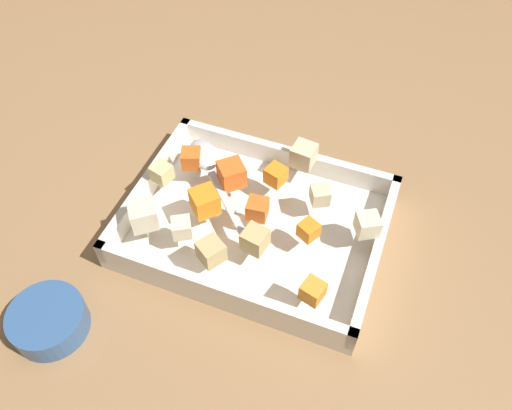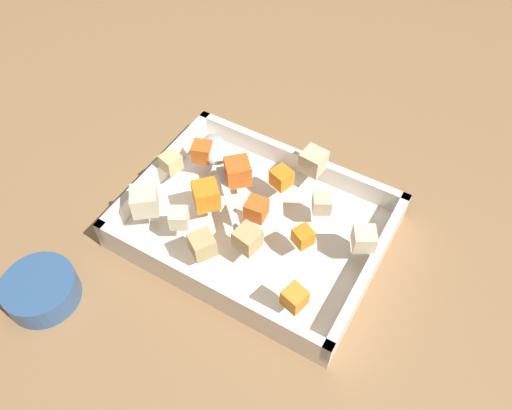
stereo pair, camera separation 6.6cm
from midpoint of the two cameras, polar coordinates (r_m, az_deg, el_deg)
ground_plane at (r=0.71m, az=-3.51°, el=-3.90°), size 4.00×4.00×0.00m
baking_dish at (r=0.70m, az=-2.71°, el=-2.45°), size 0.34×0.26×0.05m
carrot_chunk_mid_right at (r=0.69m, az=-5.48°, el=3.30°), size 0.05×0.05×0.03m
carrot_chunk_corner_sw at (r=0.67m, az=-8.58°, el=0.21°), size 0.05×0.05×0.03m
carrot_chunk_front_center at (r=0.59m, az=3.12°, el=-9.77°), size 0.03×0.03×0.02m
carrot_chunk_far_left at (r=0.73m, az=-9.86°, el=4.99°), size 0.03×0.03×0.03m
carrot_chunk_rim_edge at (r=0.69m, az=-0.52°, el=3.20°), size 0.03×0.03×0.02m
carrot_chunk_near_right at (r=0.66m, az=-2.74°, el=-0.62°), size 0.03×0.03×0.03m
carrot_chunk_under_handle at (r=0.64m, az=2.84°, el=-3.20°), size 0.03×0.03×0.02m
potato_chunk_corner_se at (r=0.65m, az=-11.20°, el=-2.68°), size 0.03×0.03×0.02m
potato_chunk_near_left at (r=0.63m, az=-3.15°, el=-4.06°), size 0.03×0.03×0.03m
potato_chunk_corner_ne at (r=0.67m, az=4.37°, el=0.93°), size 0.03×0.03×0.02m
potato_chunk_heap_top at (r=0.72m, az=2.70°, el=5.44°), size 0.03×0.03×0.03m
potato_chunk_back_center at (r=0.72m, az=-13.10°, el=3.35°), size 0.03×0.03×0.02m
potato_chunk_far_right at (r=0.67m, az=-15.26°, el=-1.25°), size 0.05×0.05×0.03m
potato_chunk_near_spoon at (r=0.65m, az=9.50°, el=-2.35°), size 0.04×0.04×0.03m
potato_chunk_corner_nw at (r=0.62m, az=-8.10°, el=-5.34°), size 0.04×0.04×0.03m
serving_spoon at (r=0.72m, az=-8.13°, el=4.70°), size 0.16×0.16×0.02m
small_prep_bowl at (r=0.68m, az=-24.80°, el=-11.81°), size 0.09×0.09×0.04m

